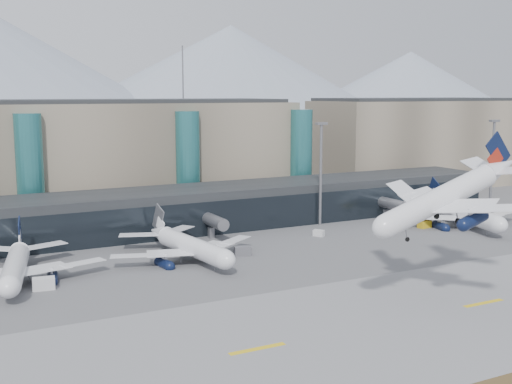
# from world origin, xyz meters

# --- Properties ---
(ground) EXTENTS (900.00, 900.00, 0.00)m
(ground) POSITION_xyz_m (0.00, 0.00, 0.00)
(ground) COLOR #515154
(ground) RESTS_ON ground
(runway_strip) EXTENTS (400.00, 40.00, 0.04)m
(runway_strip) POSITION_xyz_m (0.00, -15.00, 0.02)
(runway_strip) COLOR slate
(runway_strip) RESTS_ON ground
(runway_markings) EXTENTS (128.00, 1.00, 0.02)m
(runway_markings) POSITION_xyz_m (-0.00, -15.00, 0.05)
(runway_markings) COLOR gold
(runway_markings) RESTS_ON ground
(concourse) EXTENTS (170.00, 27.00, 10.00)m
(concourse) POSITION_xyz_m (-0.02, 57.73, 4.97)
(concourse) COLOR black
(concourse) RESTS_ON ground
(terminal_main) EXTENTS (130.00, 30.00, 31.00)m
(terminal_main) POSITION_xyz_m (-25.00, 90.00, 15.44)
(terminal_main) COLOR gray
(terminal_main) RESTS_ON ground
(terminal_east) EXTENTS (70.00, 30.00, 31.00)m
(terminal_east) POSITION_xyz_m (95.00, 90.00, 15.44)
(terminal_east) COLOR gray
(terminal_east) RESTS_ON ground
(teal_towers) EXTENTS (116.40, 19.40, 46.00)m
(teal_towers) POSITION_xyz_m (-14.99, 74.01, 14.01)
(teal_towers) COLOR #276B6E
(teal_towers) RESTS_ON ground
(mountain_ridge) EXTENTS (910.00, 400.00, 110.00)m
(mountain_ridge) POSITION_xyz_m (15.97, 380.00, 45.74)
(mountain_ridge) COLOR gray
(mountain_ridge) RESTS_ON ground
(lightmast_mid) EXTENTS (3.00, 1.20, 25.60)m
(lightmast_mid) POSITION_xyz_m (30.00, 48.00, 14.42)
(lightmast_mid) COLOR slate
(lightmast_mid) RESTS_ON ground
(lightmast_right) EXTENTS (3.00, 1.20, 25.60)m
(lightmast_right) POSITION_xyz_m (80.00, 40.00, 14.42)
(lightmast_right) COLOR slate
(lightmast_right) RESTS_ON ground
(hero_jet) EXTENTS (31.54, 32.18, 10.38)m
(hero_jet) POSITION_xyz_m (16.89, -10.40, 17.86)
(hero_jet) COLOR silver
(hero_jet) RESTS_ON ground
(jet_parked_left) EXTENTS (31.89, 32.43, 10.46)m
(jet_parked_left) POSITION_xyz_m (-43.65, 32.29, 3.95)
(jet_parked_left) COLOR silver
(jet_parked_left) RESTS_ON ground
(jet_parked_mid) EXTENTS (32.79, 32.87, 10.66)m
(jet_parked_mid) POSITION_xyz_m (-11.95, 32.33, 4.03)
(jet_parked_mid) COLOR silver
(jet_parked_mid) RESTS_ON ground
(jet_parked_right) EXTENTS (35.58, 36.57, 11.76)m
(jet_parked_right) POSITION_xyz_m (60.92, 32.44, 4.45)
(jet_parked_right) COLOR silver
(jet_parked_right) RESTS_ON ground
(veh_a) EXTENTS (3.89, 2.55, 2.04)m
(veh_a) POSITION_xyz_m (-40.39, 23.91, 1.02)
(veh_a) COLOR silver
(veh_a) RESTS_ON ground
(veh_c) EXTENTS (3.71, 2.62, 1.87)m
(veh_c) POSITION_xyz_m (-0.63, 29.22, 0.93)
(veh_c) COLOR #535258
(veh_c) RESTS_ON ground
(veh_d) EXTENTS (1.88, 2.67, 1.38)m
(veh_d) POSITION_xyz_m (47.63, 41.09, 0.69)
(veh_d) COLOR silver
(veh_d) RESTS_ON ground
(veh_e) EXTENTS (3.35, 2.06, 1.83)m
(veh_e) POSITION_xyz_m (50.87, 33.29, 0.91)
(veh_e) COLOR gold
(veh_e) RESTS_ON ground
(veh_g) EXTENTS (2.57, 2.87, 1.45)m
(veh_g) POSITION_xyz_m (22.80, 37.26, 0.72)
(veh_g) COLOR silver
(veh_g) RESTS_ON ground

